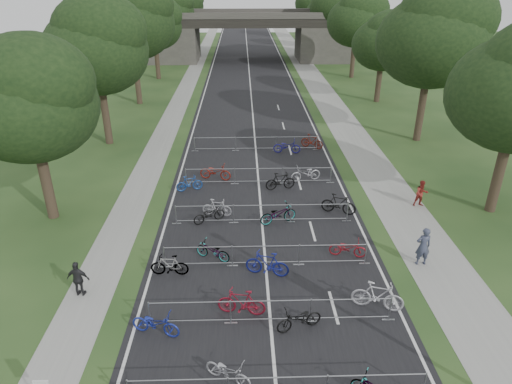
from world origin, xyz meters
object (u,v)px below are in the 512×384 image
overpass_bridge (248,36)px  pedestrian_b (422,194)px  pedestrian_a (423,246)px  pedestrian_c (78,279)px

overpass_bridge → pedestrian_b: 49.29m
pedestrian_a → pedestrian_b: (2.03, 5.74, -0.16)m
pedestrian_b → pedestrian_c: 18.63m
pedestrian_a → pedestrian_c: (-15.02, -1.79, -0.15)m
overpass_bridge → pedestrian_c: bearing=-98.0°
pedestrian_a → pedestrian_c: bearing=4.0°
overpass_bridge → pedestrian_c: size_ratio=19.27×
pedestrian_b → overpass_bridge: bearing=96.8°
pedestrian_a → pedestrian_c: pedestrian_a is taller
pedestrian_a → pedestrian_b: size_ratio=1.21×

